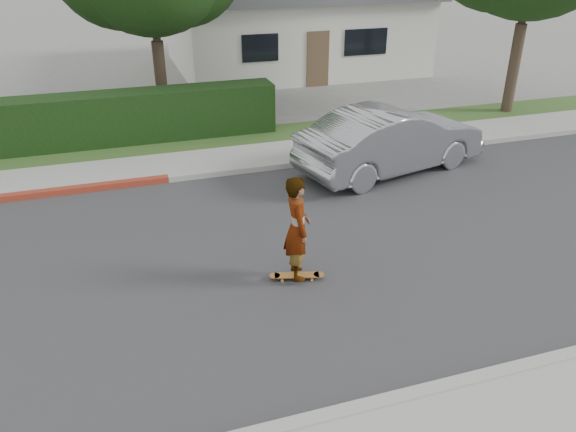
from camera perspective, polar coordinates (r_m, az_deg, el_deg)
name	(u,v)px	position (r m, az deg, el deg)	size (l,w,h in m)	color
ground	(141,276)	(10.26, -14.75, -5.90)	(120.00, 120.00, 0.00)	slate
road	(140,276)	(10.26, -14.76, -5.88)	(60.00, 8.00, 0.01)	#2D2D30
curb_far	(126,184)	(13.89, -16.14, 3.16)	(60.00, 0.20, 0.15)	#9E9E99
sidewalk_far	(124,171)	(14.73, -16.34, 4.43)	(60.00, 1.60, 0.12)	gray
planting_strip	(121,150)	(16.24, -16.65, 6.41)	(60.00, 1.60, 0.10)	#2D4C1E
house	(291,18)	(26.23, 0.26, 19.51)	(10.60, 8.60, 4.30)	beige
skateboard	(297,275)	(9.78, 0.90, -6.06)	(0.97, 0.43, 0.09)	#EA9040
skateboarder	(297,228)	(9.31, 0.94, -1.24)	(0.67, 0.44, 1.83)	white
car_silver	(391,140)	(14.29, 10.46, 7.62)	(1.71, 4.91, 1.62)	#A1A3A8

